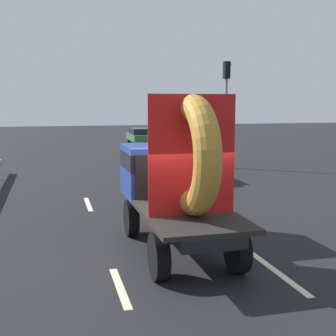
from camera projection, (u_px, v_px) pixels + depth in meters
The scene contains 9 objects.
ground_plane at pixel (174, 255), 10.76m from camera, with size 120.00×120.00×0.00m, color black.
flatbed_truck at pixel (174, 177), 11.18m from camera, with size 2.02×5.11×3.74m.
distant_sedan at pixel (190, 165), 21.31m from camera, with size 1.63×3.80×1.24m.
traffic_light at pixel (226, 99), 24.53m from camera, with size 0.42×0.36×5.69m.
lane_dash_left_near at pixel (120, 287), 8.91m from camera, with size 2.03×0.16×0.01m, color beige.
lane_dash_left_far at pixel (88, 204), 16.14m from camera, with size 2.21×0.16×0.01m, color beige.
lane_dash_right_near at pixel (275, 270), 9.80m from camera, with size 2.86×0.16×0.01m, color beige.
lane_dash_right_far at pixel (176, 196), 17.51m from camera, with size 2.53×0.16×0.01m, color beige.
oncoming_car at pixel (140, 136), 38.97m from camera, with size 1.78×4.14×1.35m.
Camera 1 is at (-2.72, -9.99, 3.58)m, focal length 49.05 mm.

